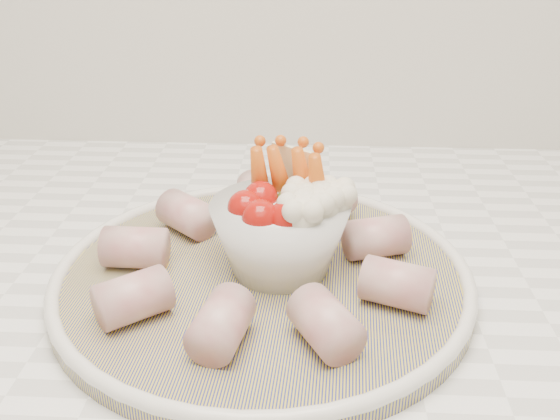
{
  "coord_description": "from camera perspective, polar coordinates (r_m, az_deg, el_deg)",
  "views": [
    {
      "loc": [
        -0.02,
        0.93,
        1.22
      ],
      "look_at": [
        -0.05,
        1.39,
        0.99
      ],
      "focal_mm": 40.0,
      "sensor_mm": 36.0,
      "label": 1
    }
  ],
  "objects": [
    {
      "name": "cured_meat_rolls",
      "position": [
        0.53,
        -1.63,
        -3.92
      ],
      "size": [
        0.28,
        0.28,
        0.04
      ],
      "color": "#AF5054",
      "rests_on": "serving_platter"
    },
    {
      "name": "serving_platter",
      "position": [
        0.54,
        -1.6,
        -5.96
      ],
      "size": [
        0.38,
        0.38,
        0.02
      ],
      "color": "navy",
      "rests_on": "kitchen_counter"
    },
    {
      "name": "veggie_bowl",
      "position": [
        0.53,
        0.34,
        -1.47
      ],
      "size": [
        0.12,
        0.12,
        0.11
      ],
      "color": "silver",
      "rests_on": "serving_platter"
    }
  ]
}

